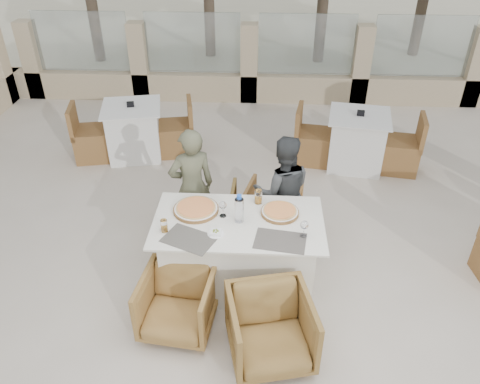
{
  "coord_description": "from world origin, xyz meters",
  "views": [
    {
      "loc": [
        0.26,
        -3.52,
        3.4
      ],
      "look_at": [
        0.07,
        0.27,
        0.9
      ],
      "focal_mm": 35.0,
      "sensor_mm": 36.0,
      "label": 1
    }
  ],
  "objects_px": {
    "beer_glass_left": "(164,226)",
    "armchair_near_right": "(271,329)",
    "wine_glass_centre": "(223,208)",
    "dining_table": "(238,253)",
    "armchair_far_left": "(209,208)",
    "water_bottle": "(239,208)",
    "bg_table_a": "(134,131)",
    "pizza_right": "(280,212)",
    "bg_table_b": "(357,141)",
    "beer_glass_right": "(258,197)",
    "pizza_left": "(196,208)",
    "diner_right": "(282,192)",
    "armchair_far_right": "(272,209)",
    "olive_dish": "(216,232)",
    "diner_left": "(192,187)",
    "armchair_near_left": "(178,303)",
    "wine_glass_corner": "(304,228)"
  },
  "relations": [
    {
      "from": "pizza_left",
      "to": "diner_right",
      "type": "relative_size",
      "value": 0.33
    },
    {
      "from": "dining_table",
      "to": "bg_table_b",
      "type": "bearing_deg",
      "value": 58.22
    },
    {
      "from": "armchair_near_right",
      "to": "diner_left",
      "type": "relative_size",
      "value": 0.51
    },
    {
      "from": "pizza_right",
      "to": "armchair_near_left",
      "type": "relative_size",
      "value": 0.57
    },
    {
      "from": "armchair_near_left",
      "to": "pizza_left",
      "type": "bearing_deg",
      "value": 89.85
    },
    {
      "from": "water_bottle",
      "to": "bg_table_a",
      "type": "xyz_separation_m",
      "value": [
        -1.68,
        2.61,
        -0.53
      ]
    },
    {
      "from": "armchair_far_left",
      "to": "armchair_far_right",
      "type": "bearing_deg",
      "value": -177.56
    },
    {
      "from": "beer_glass_left",
      "to": "bg_table_b",
      "type": "height_order",
      "value": "beer_glass_left"
    },
    {
      "from": "beer_glass_right",
      "to": "bg_table_a",
      "type": "relative_size",
      "value": 0.09
    },
    {
      "from": "bg_table_b",
      "to": "armchair_far_right",
      "type": "bearing_deg",
      "value": -117.71
    },
    {
      "from": "diner_right",
      "to": "beer_glass_left",
      "type": "bearing_deg",
      "value": 34.23
    },
    {
      "from": "water_bottle",
      "to": "bg_table_a",
      "type": "height_order",
      "value": "water_bottle"
    },
    {
      "from": "bg_table_a",
      "to": "bg_table_b",
      "type": "relative_size",
      "value": 1.0
    },
    {
      "from": "dining_table",
      "to": "pizza_left",
      "type": "height_order",
      "value": "pizza_left"
    },
    {
      "from": "wine_glass_corner",
      "to": "beer_glass_left",
      "type": "distance_m",
      "value": 1.25
    },
    {
      "from": "beer_glass_left",
      "to": "armchair_near_right",
      "type": "height_order",
      "value": "beer_glass_left"
    },
    {
      "from": "pizza_right",
      "to": "wine_glass_corner",
      "type": "bearing_deg",
      "value": -58.23
    },
    {
      "from": "armchair_near_right",
      "to": "bg_table_b",
      "type": "bearing_deg",
      "value": 57.38
    },
    {
      "from": "wine_glass_centre",
      "to": "armchair_near_right",
      "type": "bearing_deg",
      "value": -63.82
    },
    {
      "from": "beer_glass_left",
      "to": "armchair_near_right",
      "type": "distance_m",
      "value": 1.3
    },
    {
      "from": "armchair_far_right",
      "to": "water_bottle",
      "type": "bearing_deg",
      "value": 83.22
    },
    {
      "from": "armchair_near_left",
      "to": "wine_glass_centre",
      "type": "bearing_deg",
      "value": 68.96
    },
    {
      "from": "pizza_right",
      "to": "beer_glass_left",
      "type": "height_order",
      "value": "beer_glass_left"
    },
    {
      "from": "water_bottle",
      "to": "dining_table",
      "type": "bearing_deg",
      "value": -137.72
    },
    {
      "from": "diner_right",
      "to": "pizza_right",
      "type": "bearing_deg",
      "value": 80.86
    },
    {
      "from": "olive_dish",
      "to": "armchair_near_left",
      "type": "relative_size",
      "value": 0.17
    },
    {
      "from": "water_bottle",
      "to": "beer_glass_right",
      "type": "bearing_deg",
      "value": 60.63
    },
    {
      "from": "diner_right",
      "to": "armchair_far_right",
      "type": "bearing_deg",
      "value": -68.54
    },
    {
      "from": "wine_glass_corner",
      "to": "pizza_left",
      "type": "bearing_deg",
      "value": 161.52
    },
    {
      "from": "olive_dish",
      "to": "armchair_near_right",
      "type": "bearing_deg",
      "value": -52.78
    },
    {
      "from": "pizza_right",
      "to": "beer_glass_right",
      "type": "height_order",
      "value": "beer_glass_right"
    },
    {
      "from": "armchair_far_left",
      "to": "water_bottle",
      "type": "bearing_deg",
      "value": 116.38
    },
    {
      "from": "armchair_near_right",
      "to": "diner_right",
      "type": "relative_size",
      "value": 0.53
    },
    {
      "from": "water_bottle",
      "to": "bg_table_b",
      "type": "xyz_separation_m",
      "value": [
        1.53,
        2.47,
        -0.53
      ]
    },
    {
      "from": "dining_table",
      "to": "armchair_far_left",
      "type": "relative_size",
      "value": 2.63
    },
    {
      "from": "beer_glass_left",
      "to": "olive_dish",
      "type": "distance_m",
      "value": 0.47
    },
    {
      "from": "pizza_left",
      "to": "pizza_right",
      "type": "relative_size",
      "value": 1.2
    },
    {
      "from": "wine_glass_centre",
      "to": "armchair_near_left",
      "type": "distance_m",
      "value": 0.95
    },
    {
      "from": "water_bottle",
      "to": "armchair_near_left",
      "type": "xyz_separation_m",
      "value": [
        -0.52,
        -0.61,
        -0.62
      ]
    },
    {
      "from": "bg_table_b",
      "to": "water_bottle",
      "type": "bearing_deg",
      "value": -112.34
    },
    {
      "from": "olive_dish",
      "to": "pizza_left",
      "type": "bearing_deg",
      "value": 122.72
    },
    {
      "from": "armchair_near_right",
      "to": "bg_table_b",
      "type": "xyz_separation_m",
      "value": [
        1.22,
        3.34,
        0.07
      ]
    },
    {
      "from": "dining_table",
      "to": "armchair_far_right",
      "type": "relative_size",
      "value": 2.57
    },
    {
      "from": "pizza_right",
      "to": "armchair_far_right",
      "type": "bearing_deg",
      "value": 93.94
    },
    {
      "from": "wine_glass_corner",
      "to": "diner_left",
      "type": "xyz_separation_m",
      "value": [
        -1.13,
        0.9,
        -0.18
      ]
    },
    {
      "from": "armchair_far_right",
      "to": "bg_table_a",
      "type": "bearing_deg",
      "value": -26.99
    },
    {
      "from": "armchair_far_left",
      "to": "diner_right",
      "type": "relative_size",
      "value": 0.47
    },
    {
      "from": "dining_table",
      "to": "bg_table_b",
      "type": "xyz_separation_m",
      "value": [
        1.53,
        2.47,
        0.0
      ]
    },
    {
      "from": "diner_left",
      "to": "diner_right",
      "type": "distance_m",
      "value": 0.97
    },
    {
      "from": "water_bottle",
      "to": "diner_left",
      "type": "xyz_separation_m",
      "value": [
        -0.54,
        0.7,
        -0.23
      ]
    }
  ]
}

